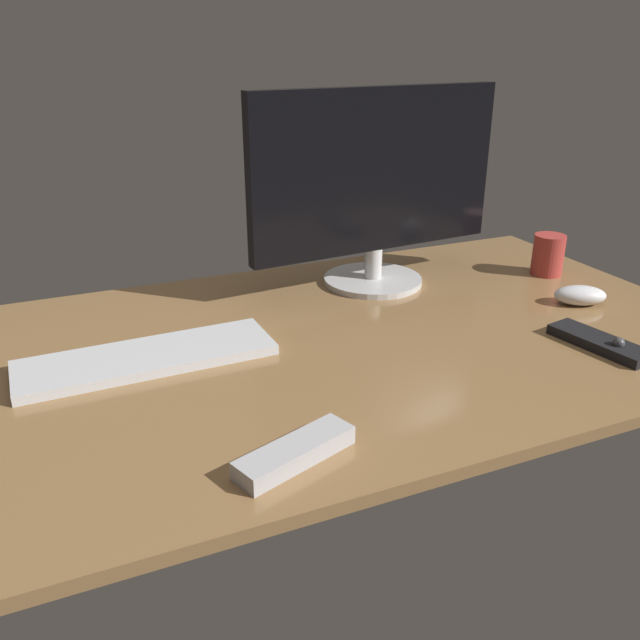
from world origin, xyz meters
TOP-DOWN VIEW (x-y plane):
  - desk at (0.00, 0.00)cm, footprint 140.00×84.00cm
  - monitor at (17.16, 23.45)cm, footprint 57.57×21.66cm
  - keyboard at (-35.75, 3.98)cm, footprint 42.57×14.37cm
  - computer_mouse at (49.77, -4.87)cm, footprint 11.80×9.79cm
  - media_remote at (38.21, -22.06)cm, footprint 8.89×18.73cm
  - tv_remote at (-23.34, -32.17)cm, footprint 17.72×10.20cm
  - coffee_mug at (56.54, 12.79)cm, footprint 7.01×7.01cm

SIDE VIEW (x-z plane):
  - desk at x=0.00cm, z-range 0.00..2.00cm
  - keyboard at x=-35.75cm, z-range 2.00..3.68cm
  - media_remote at x=38.21cm, z-range 1.36..4.54cm
  - tv_remote at x=-23.34cm, z-range 2.00..4.57cm
  - computer_mouse at x=49.77cm, z-range 2.00..5.95cm
  - coffee_mug at x=56.54cm, z-range 2.00..11.25cm
  - monitor at x=17.16cm, z-range 3.47..44.91cm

